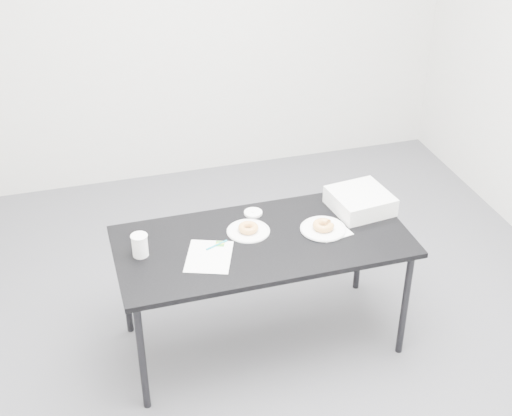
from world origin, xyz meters
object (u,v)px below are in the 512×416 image
object	(u,v)px
scorecard	(209,256)
plate_near	(323,229)
donut_far	(248,228)
table	(263,248)
coffee_cup	(140,245)
pen	(217,245)
bakery_box	(360,201)
donut_near	(323,225)
plate_far	(248,231)

from	to	relation	value
scorecard	plate_near	world-z (taller)	plate_near
plate_near	scorecard	bearing A→B (deg)	-173.84
plate_near	donut_far	xyz separation A→B (m)	(-0.39, 0.10, 0.02)
table	scorecard	size ratio (longest dim) A/B	5.48
scorecard	coffee_cup	xyz separation A→B (m)	(-0.33, 0.11, 0.06)
scorecard	plate_near	distance (m)	0.65
pen	bakery_box	world-z (taller)	bakery_box
donut_near	donut_far	bearing A→B (deg)	166.21
donut_far	coffee_cup	world-z (taller)	coffee_cup
plate_far	bakery_box	xyz separation A→B (m)	(0.66, 0.05, 0.05)
donut_near	coffee_cup	distance (m)	0.97
donut_far	scorecard	bearing A→B (deg)	-146.87
table	pen	size ratio (longest dim) A/B	11.80
table	coffee_cup	xyz separation A→B (m)	(-0.63, 0.04, 0.11)
pen	plate_near	bearing A→B (deg)	-23.93
plate_near	plate_far	size ratio (longest dim) A/B	1.07
donut_far	coffee_cup	bearing A→B (deg)	-174.59
donut_near	coffee_cup	bearing A→B (deg)	177.62
pen	plate_near	size ratio (longest dim) A/B	0.53
donut_near	coffee_cup	xyz separation A→B (m)	(-0.97, 0.04, 0.03)
plate_far	pen	bearing A→B (deg)	-156.43
table	scorecard	world-z (taller)	scorecard
plate_near	bakery_box	size ratio (longest dim) A/B	0.81
scorecard	donut_near	bearing A→B (deg)	26.34
coffee_cup	pen	bearing A→B (deg)	-4.28
pen	bakery_box	size ratio (longest dim) A/B	0.43
table	plate_near	bearing A→B (deg)	-1.15
table	plate_far	xyz separation A→B (m)	(-0.05, 0.09, 0.06)
donut_near	plate_near	bearing A→B (deg)	0.00
plate_near	donut_near	bearing A→B (deg)	0.00
scorecard	donut_near	world-z (taller)	donut_near
table	plate_far	size ratio (longest dim) A/B	6.73
donut_far	table	bearing A→B (deg)	-59.83
coffee_cup	bakery_box	xyz separation A→B (m)	(1.24, 0.10, -0.01)
plate_far	bakery_box	bearing A→B (deg)	4.23
table	pen	distance (m)	0.25
plate_near	donut_near	distance (m)	0.02
pen	plate_near	xyz separation A→B (m)	(0.58, -0.01, -0.00)
scorecard	pen	size ratio (longest dim) A/B	2.15
table	plate_far	distance (m)	0.12
plate_far	donut_far	xyz separation A→B (m)	(0.00, -0.00, 0.02)
donut_near	plate_far	xyz separation A→B (m)	(-0.39, 0.10, -0.03)
scorecard	table	bearing A→B (deg)	33.65
donut_near	donut_far	xyz separation A→B (m)	(-0.39, 0.10, -0.00)
pen	plate_far	bearing A→B (deg)	0.75
plate_far	table	bearing A→B (deg)	-59.83
table	plate_far	world-z (taller)	plate_far
pen	plate_far	size ratio (longest dim) A/B	0.57
pen	plate_far	world-z (taller)	pen
pen	donut_near	xyz separation A→B (m)	(0.58, -0.01, 0.02)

